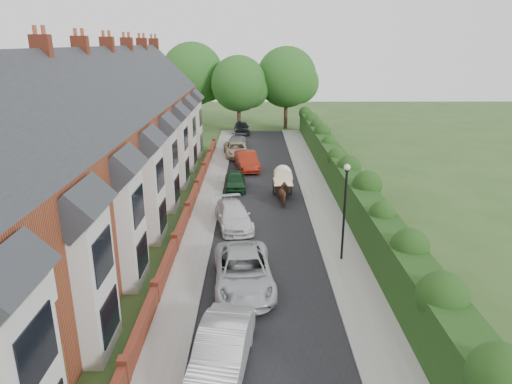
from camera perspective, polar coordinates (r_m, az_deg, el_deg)
ground at (r=20.38m, az=2.98°, el=-13.66°), size 140.00×140.00×0.00m
road at (r=30.25m, az=0.92°, el=-2.57°), size 6.00×58.00×0.02m
pavement_hedge_side at (r=30.59m, az=8.63°, el=-2.44°), size 2.20×58.00×0.12m
pavement_house_side at (r=30.40m, az=-6.36°, el=-2.47°), size 1.70×58.00×0.12m
kerb_hedge_side at (r=30.44m, az=6.67°, el=-2.44°), size 0.18×58.00×0.13m
kerb_house_side at (r=30.32m, az=-4.86°, el=-2.47°), size 0.18×58.00×0.13m
hedge at (r=30.42m, az=12.12°, el=0.31°), size 2.10×58.00×2.85m
terrace_row at (r=29.62m, az=-19.56°, el=4.94°), size 9.05×40.50×11.50m
garden_wall_row at (r=29.46m, az=-8.52°, el=-2.43°), size 0.35×40.35×1.10m
lamppost at (r=22.98m, az=11.07°, el=-1.06°), size 0.32×0.32×5.16m
tree_far_left at (r=57.58m, az=-1.83°, el=13.23°), size 7.14×6.80×9.29m
tree_far_right at (r=59.68m, az=4.20°, el=13.95°), size 7.98×7.60×10.31m
tree_far_back at (r=60.94m, az=-7.53°, el=14.22°), size 8.40×8.00×10.82m
car_silver_a at (r=16.48m, az=-4.26°, el=-19.07°), size 2.29×4.96×1.58m
car_silver_b at (r=21.17m, az=-1.59°, el=-9.86°), size 3.09×5.88×1.58m
car_white at (r=27.87m, az=-2.85°, el=-2.96°), size 2.84×5.02×1.37m
car_green at (r=34.99m, az=-2.64°, el=1.46°), size 1.80×3.98×1.33m
car_red at (r=40.32m, az=-1.18°, el=3.93°), size 2.47×4.98×1.57m
car_beige at (r=45.07m, az=-2.48°, el=5.31°), size 2.88×5.12×1.35m
car_grey at (r=47.78m, az=-2.52°, el=6.07°), size 2.43×4.91×1.37m
car_black at (r=56.52m, az=-1.79°, el=8.07°), size 2.12×4.61×1.53m
horse at (r=31.46m, az=3.58°, el=-0.37°), size 1.02×1.83×1.47m
horse_cart at (r=33.08m, az=3.39°, el=1.56°), size 1.40×3.09×2.23m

